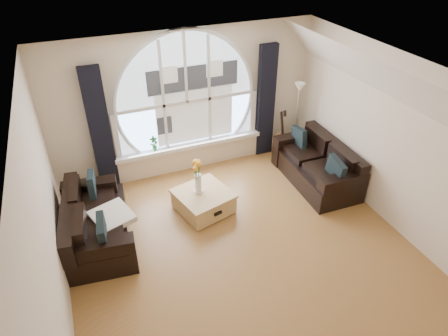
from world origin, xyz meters
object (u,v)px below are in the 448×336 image
sofa_left (96,220)px  guitar (280,132)px  vase_flowers (198,173)px  coffee_chest (203,201)px  floor_lamp (296,121)px  sofa_right (317,163)px  potted_plant (154,144)px

sofa_left → guitar: 4.02m
guitar → vase_flowers: bearing=-162.7°
coffee_chest → floor_lamp: size_ratio=0.53×
vase_flowers → guitar: 2.41m
coffee_chest → guitar: (2.08, 1.14, 0.32)m
sofa_right → coffee_chest: (-2.24, -0.02, -0.19)m
vase_flowers → guitar: bearing=26.8°
sofa_left → floor_lamp: size_ratio=1.10×
sofa_right → guitar: (-0.16, 1.12, 0.13)m
vase_flowers → potted_plant: size_ratio=2.41×
floor_lamp → potted_plant: floor_lamp is taller
sofa_right → potted_plant: potted_plant is taller
sofa_right → potted_plant: bearing=155.1°
floor_lamp → potted_plant: bearing=172.2°
coffee_chest → vase_flowers: bearing=123.4°
guitar → potted_plant: 2.57m
sofa_left → floor_lamp: floor_lamp is taller
sofa_right → vase_flowers: bearing=-179.3°
vase_flowers → floor_lamp: bearing=21.3°
coffee_chest → guitar: guitar is taller
sofa_right → floor_lamp: (0.09, 0.97, 0.40)m
sofa_left → potted_plant: 1.94m
floor_lamp → guitar: size_ratio=1.51×
floor_lamp → guitar: (-0.25, 0.15, -0.27)m
potted_plant → vase_flowers: bearing=-72.7°
sofa_left → coffee_chest: (1.75, 0.05, -0.19)m
sofa_right → guitar: bearing=99.8°
sofa_right → vase_flowers: vase_flowers is taller
sofa_right → coffee_chest: size_ratio=2.11×
potted_plant → guitar: bearing=-5.2°
floor_lamp → coffee_chest: bearing=-157.0°
sofa_left → coffee_chest: sofa_left is taller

